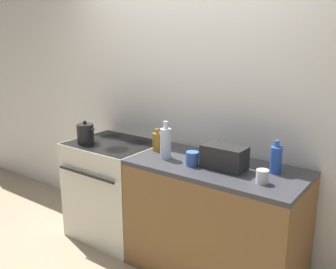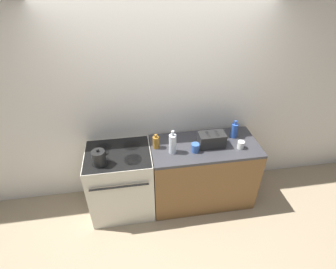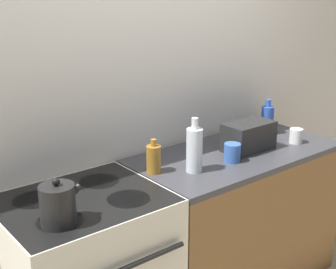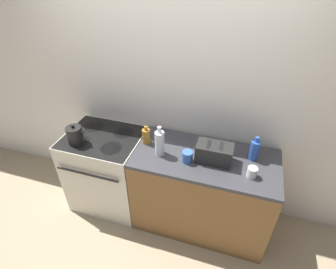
{
  "view_description": "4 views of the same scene",
  "coord_description": "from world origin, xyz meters",
  "px_view_note": "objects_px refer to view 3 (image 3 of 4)",
  "views": [
    {
      "loc": [
        1.74,
        -2.02,
        1.85
      ],
      "look_at": [
        -0.03,
        0.4,
        1.06
      ],
      "focal_mm": 40.0,
      "sensor_mm": 36.0,
      "label": 1
    },
    {
      "loc": [
        -0.38,
        -2.14,
        2.84
      ],
      "look_at": [
        0.02,
        0.34,
        1.11
      ],
      "focal_mm": 28.0,
      "sensor_mm": 36.0,
      "label": 2
    },
    {
      "loc": [
        -1.52,
        -1.5,
        1.87
      ],
      "look_at": [
        0.0,
        0.41,
        1.09
      ],
      "focal_mm": 50.0,
      "sensor_mm": 36.0,
      "label": 3
    },
    {
      "loc": [
        0.69,
        -1.51,
        2.48
      ],
      "look_at": [
        0.08,
        0.42,
        1.02
      ],
      "focal_mm": 28.0,
      "sensor_mm": 36.0,
      "label": 4
    }
  ],
  "objects_px": {
    "cup_white": "(296,136)",
    "cup_blue": "(232,153)",
    "toaster": "(249,136)",
    "bottle_clear": "(194,149)",
    "kettle": "(58,205)",
    "bottle_blue": "(267,120)",
    "bottle_amber": "(154,159)"
  },
  "relations": [
    {
      "from": "bottle_amber",
      "to": "bottle_clear",
      "type": "bearing_deg",
      "value": -34.07
    },
    {
      "from": "kettle",
      "to": "bottle_clear",
      "type": "xyz_separation_m",
      "value": [
        0.83,
        0.09,
        0.04
      ]
    },
    {
      "from": "toaster",
      "to": "bottle_clear",
      "type": "relative_size",
      "value": 1.06
    },
    {
      "from": "toaster",
      "to": "bottle_clear",
      "type": "xyz_separation_m",
      "value": [
        -0.49,
        -0.05,
        0.04
      ]
    },
    {
      "from": "toaster",
      "to": "cup_white",
      "type": "xyz_separation_m",
      "value": [
        0.34,
        -0.1,
        -0.04
      ]
    },
    {
      "from": "toaster",
      "to": "bottle_blue",
      "type": "height_order",
      "value": "bottle_blue"
    },
    {
      "from": "kettle",
      "to": "bottle_blue",
      "type": "height_order",
      "value": "bottle_blue"
    },
    {
      "from": "kettle",
      "to": "bottle_clear",
      "type": "height_order",
      "value": "bottle_clear"
    },
    {
      "from": "bottle_clear",
      "to": "bottle_blue",
      "type": "distance_m",
      "value": 0.85
    },
    {
      "from": "toaster",
      "to": "cup_white",
      "type": "relative_size",
      "value": 3.43
    },
    {
      "from": "bottle_clear",
      "to": "kettle",
      "type": "bearing_deg",
      "value": -174.15
    },
    {
      "from": "bottle_blue",
      "to": "cup_white",
      "type": "bearing_deg",
      "value": -89.72
    },
    {
      "from": "toaster",
      "to": "bottle_amber",
      "type": "relative_size",
      "value": 1.7
    },
    {
      "from": "toaster",
      "to": "bottle_clear",
      "type": "bearing_deg",
      "value": -173.74
    },
    {
      "from": "kettle",
      "to": "cup_blue",
      "type": "relative_size",
      "value": 1.97
    },
    {
      "from": "toaster",
      "to": "bottle_blue",
      "type": "bearing_deg",
      "value": 22.03
    },
    {
      "from": "cup_white",
      "to": "cup_blue",
      "type": "xyz_separation_m",
      "value": [
        -0.56,
        0.02,
        0.01
      ]
    },
    {
      "from": "kettle",
      "to": "toaster",
      "type": "relative_size",
      "value": 0.66
    },
    {
      "from": "kettle",
      "to": "cup_white",
      "type": "xyz_separation_m",
      "value": [
        1.66,
        0.04,
        -0.04
      ]
    },
    {
      "from": "toaster",
      "to": "bottle_blue",
      "type": "distance_m",
      "value": 0.36
    },
    {
      "from": "cup_white",
      "to": "bottle_amber",
      "type": "bearing_deg",
      "value": 170.4
    },
    {
      "from": "cup_white",
      "to": "bottle_blue",
      "type": "bearing_deg",
      "value": 90.28
    },
    {
      "from": "toaster",
      "to": "cup_white",
      "type": "distance_m",
      "value": 0.35
    },
    {
      "from": "toaster",
      "to": "bottle_blue",
      "type": "relative_size",
      "value": 1.33
    },
    {
      "from": "bottle_blue",
      "to": "bottle_clear",
      "type": "bearing_deg",
      "value": -167.07
    },
    {
      "from": "bottle_amber",
      "to": "bottle_blue",
      "type": "distance_m",
      "value": 1.01
    },
    {
      "from": "kettle",
      "to": "bottle_blue",
      "type": "relative_size",
      "value": 0.88
    },
    {
      "from": "kettle",
      "to": "bottle_blue",
      "type": "xyz_separation_m",
      "value": [
        1.66,
        0.27,
        0.01
      ]
    },
    {
      "from": "toaster",
      "to": "cup_blue",
      "type": "xyz_separation_m",
      "value": [
        -0.22,
        -0.08,
        -0.03
      ]
    },
    {
      "from": "cup_white",
      "to": "cup_blue",
      "type": "distance_m",
      "value": 0.56
    },
    {
      "from": "bottle_blue",
      "to": "cup_white",
      "type": "distance_m",
      "value": 0.24
    },
    {
      "from": "kettle",
      "to": "cup_blue",
      "type": "xyz_separation_m",
      "value": [
        1.1,
        0.06,
        -0.04
      ]
    }
  ]
}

